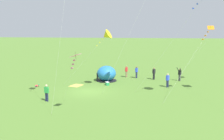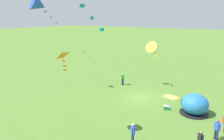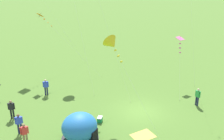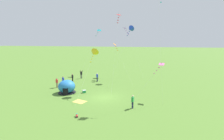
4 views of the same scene
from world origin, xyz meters
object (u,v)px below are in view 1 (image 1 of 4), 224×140
at_px(popup_tent, 106,74).
at_px(person_strolling, 47,92).
at_px(toddler_crawling, 37,86).
at_px(person_far_back, 137,72).
at_px(person_watching_sky, 126,71).
at_px(person_with_toddler, 168,80).
at_px(person_arms_raised, 180,74).
at_px(kite_orange, 208,31).
at_px(cooler_box, 107,84).
at_px(kite_yellow, 106,36).
at_px(kite_pink, 75,58).
at_px(person_near_tent, 154,73).

height_order(popup_tent, person_strolling, popup_tent).
relative_size(toddler_crawling, person_far_back, 0.32).
bearing_deg(person_watching_sky, person_with_toddler, 43.53).
xyz_separation_m(person_arms_raised, kite_orange, (7.20, 1.87, 5.91)).
height_order(person_watching_sky, kite_orange, kite_orange).
height_order(cooler_box, person_strolling, person_strolling).
bearing_deg(kite_yellow, toddler_crawling, -87.34).
bearing_deg(person_arms_raised, person_watching_sky, -103.25).
height_order(cooler_box, person_arms_raised, person_arms_raised).
relative_size(kite_yellow, kite_pink, 1.32).
bearing_deg(person_strolling, kite_pink, 48.96).
bearing_deg(cooler_box, kite_yellow, 4.99).
relative_size(person_far_back, kite_orange, 0.23).
height_order(person_arms_raised, kite_orange, kite_orange).
bearing_deg(person_far_back, kite_yellow, -25.67).
height_order(kite_yellow, kite_pink, kite_yellow).
bearing_deg(popup_tent, person_far_back, 122.40).
relative_size(person_arms_raised, person_watching_sky, 1.10).
distance_m(cooler_box, person_strolling, 9.46).
height_order(popup_tent, person_far_back, popup_tent).
height_order(toddler_crawling, person_watching_sky, person_watching_sky).
xyz_separation_m(person_far_back, kite_orange, (8.50, 7.84, 5.94)).
bearing_deg(kite_pink, toddler_crawling, -141.27).
bearing_deg(person_near_tent, toddler_crawling, -65.40).
distance_m(toddler_crawling, person_strolling, 6.96).
bearing_deg(cooler_box, kite_pink, -4.81).
bearing_deg(person_with_toddler, person_near_tent, -161.31).
height_order(kite_orange, kite_pink, kite_orange).
distance_m(person_watching_sky, kite_pink, 17.89).
relative_size(person_with_toddler, kite_orange, 0.23).
height_order(popup_tent, kite_pink, kite_pink).
relative_size(toddler_crawling, kite_yellow, 0.08).
bearing_deg(person_strolling, cooler_box, 148.64).
bearing_deg(kite_orange, kite_yellow, -97.65).
bearing_deg(kite_yellow, person_watching_sky, 166.05).
bearing_deg(toddler_crawling, cooler_box, 104.08).
bearing_deg(cooler_box, person_near_tent, 126.90).
bearing_deg(person_watching_sky, popup_tent, -39.92).
bearing_deg(popup_tent, kite_pink, -1.77).
bearing_deg(person_near_tent, kite_orange, 34.74).
height_order(person_arms_raised, person_with_toddler, person_arms_raised).
distance_m(cooler_box, person_with_toddler, 7.59).
distance_m(toddler_crawling, kite_pink, 12.86).
relative_size(person_watching_sky, kite_pink, 0.32).
xyz_separation_m(person_strolling, kite_pink, (3.43, 3.94, 3.85)).
height_order(toddler_crawling, person_far_back, person_far_back).
relative_size(cooler_box, person_watching_sky, 0.37).
height_order(person_strolling, kite_yellow, kite_yellow).
relative_size(toddler_crawling, person_arms_raised, 0.29).
bearing_deg(toddler_crawling, kite_orange, 86.81).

